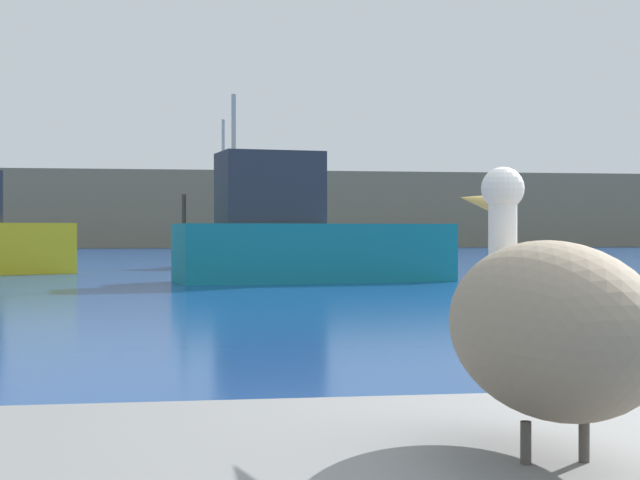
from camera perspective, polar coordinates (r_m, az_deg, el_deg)
hillside_backdrop at (r=83.03m, az=-7.45°, el=1.66°), size 140.00×13.96×5.83m
pelican at (r=2.89m, az=12.62°, el=-4.71°), size 0.48×1.39×0.83m
fishing_boat_blue at (r=35.57m, az=-3.49°, el=-0.07°), size 5.34×3.44×5.20m
fishing_boat_teal at (r=25.06m, az=-0.97°, el=0.20°), size 7.03×3.15×4.57m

